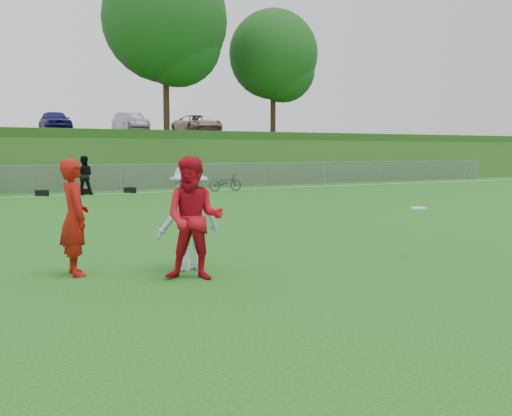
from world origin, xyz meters
TOP-DOWN VIEW (x-y plane):
  - ground at (0.00, 0.00)m, footprint 120.00×120.00m
  - sideline_far at (0.00, 18.00)m, footprint 60.00×0.10m
  - fence at (0.00, 20.00)m, footprint 58.00×0.06m
  - berm at (0.00, 31.00)m, footprint 120.00×18.00m
  - parking_lot at (0.00, 33.00)m, footprint 120.00×12.00m
  - tree_green_near at (8.16, 24.42)m, footprint 7.14×7.14m
  - tree_green_far at (16.16, 25.92)m, footprint 5.88×5.88m
  - gear_bags at (0.87, 18.10)m, footprint 7.06×0.55m
  - player_red_left at (-1.62, 1.66)m, footprint 0.46×0.68m
  - player_red_center at (-0.12, 0.50)m, footprint 1.12×1.06m
  - player_blue at (0.07, 1.17)m, footprint 1.16×0.76m
  - frisbee at (4.14, 0.27)m, footprint 0.28×0.28m
  - bicycle at (8.29, 17.20)m, footprint 1.65×0.79m

SIDE VIEW (x-z plane):
  - ground at x=0.00m, z-range 0.00..0.00m
  - sideline_far at x=0.00m, z-range 0.00..0.01m
  - gear_bags at x=0.87m, z-range 0.00..0.26m
  - bicycle at x=8.29m, z-range 0.00..0.83m
  - fence at x=0.00m, z-range 0.00..1.30m
  - player_blue at x=0.07m, z-range 0.00..1.69m
  - frisbee at x=4.14m, z-range 0.88..0.90m
  - player_red_left at x=-1.62m, z-range 0.00..1.80m
  - player_red_center at x=-0.12m, z-range 0.00..1.84m
  - berm at x=0.00m, z-range 0.00..3.00m
  - parking_lot at x=0.00m, z-range 3.00..3.10m
  - tree_green_far at x=16.16m, z-range 3.87..12.06m
  - tree_green_near at x=8.16m, z-range 4.06..14.00m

